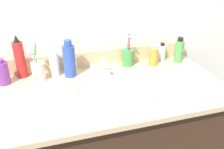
% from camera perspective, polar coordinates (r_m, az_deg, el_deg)
% --- Properties ---
extents(countertop, '(1.09, 0.57, 0.03)m').
position_cam_1_polar(countertop, '(1.13, -0.00, -3.73)').
color(countertop, '#D1B284').
rests_on(countertop, vanity_cabinet).
extents(backsplash, '(1.09, 0.02, 0.09)m').
position_cam_1_polar(backsplash, '(1.34, -3.27, 4.11)').
color(backsplash, '#D1B284').
rests_on(backsplash, countertop).
extents(back_wall, '(2.19, 0.04, 1.30)m').
position_cam_1_polar(back_wall, '(1.46, -3.66, -0.86)').
color(back_wall, white).
rests_on(back_wall, ground_plane).
extents(sink_basin, '(0.39, 0.39, 0.11)m').
position_cam_1_polar(sink_basin, '(1.12, 0.41, -5.18)').
color(sink_basin, white).
rests_on(sink_basin, countertop).
extents(faucet, '(0.16, 0.10, 0.08)m').
position_cam_1_polar(faucet, '(1.25, -2.13, 1.61)').
color(faucet, silver).
rests_on(faucet, countertop).
extents(bottle_cream_purple, '(0.06, 0.06, 0.13)m').
position_cam_1_polar(bottle_cream_purple, '(1.25, -24.95, 0.42)').
color(bottle_cream_purple, '#7A3899').
rests_on(bottle_cream_purple, countertop).
extents(bottle_shampoo_blue, '(0.06, 0.06, 0.19)m').
position_cam_1_polar(bottle_shampoo_blue, '(1.22, -10.29, 3.42)').
color(bottle_shampoo_blue, '#2D4CB2').
rests_on(bottle_shampoo_blue, countertop).
extents(bottle_gel_clear, '(0.05, 0.05, 0.11)m').
position_cam_1_polar(bottle_gel_clear, '(1.43, 11.91, 5.21)').
color(bottle_gel_clear, silver).
rests_on(bottle_gel_clear, countertop).
extents(bottle_lotion_white, '(0.05, 0.05, 0.15)m').
position_cam_1_polar(bottle_lotion_white, '(1.25, -13.76, 2.61)').
color(bottle_lotion_white, white).
rests_on(bottle_lotion_white, countertop).
extents(bottle_spray_red, '(0.05, 0.05, 0.22)m').
position_cam_1_polar(bottle_spray_red, '(1.27, -21.39, 3.62)').
color(bottle_spray_red, red).
rests_on(bottle_spray_red, countertop).
extents(bottle_oil_amber, '(0.05, 0.05, 0.12)m').
position_cam_1_polar(bottle_oil_amber, '(1.36, 10.02, 4.47)').
color(bottle_oil_amber, gold).
rests_on(bottle_oil_amber, countertop).
extents(bottle_toner_green, '(0.05, 0.05, 0.15)m').
position_cam_1_polar(bottle_toner_green, '(1.43, 15.86, 5.56)').
color(bottle_toner_green, '#4C9E4C').
rests_on(bottle_toner_green, countertop).
extents(cup_green, '(0.07, 0.07, 0.19)m').
position_cam_1_polar(cup_green, '(1.33, 3.88, 4.43)').
color(cup_green, '#3F8C47').
rests_on(cup_green, countertop).
extents(cup_white_ceramic, '(0.07, 0.07, 0.20)m').
position_cam_1_polar(cup_white_ceramic, '(1.22, -17.42, 0.90)').
color(cup_white_ceramic, white).
rests_on(cup_white_ceramic, countertop).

